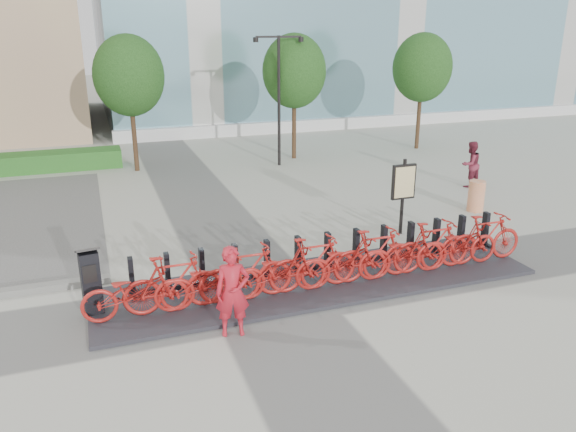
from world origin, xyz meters
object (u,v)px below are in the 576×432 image
object	(u,v)px
bike_0	(135,291)
map_sign	(404,185)
worker_red	(233,292)
kiosk	(91,281)
pedestrian	(470,164)
construction_barrel	(476,196)

from	to	relation	value
bike_0	map_sign	xyz separation A→B (m)	(7.16, 2.47, 0.76)
worker_red	map_sign	bearing A→B (deg)	41.68
bike_0	kiosk	xyz separation A→B (m)	(-0.77, 0.47, 0.13)
kiosk	pedestrian	world-z (taller)	pedestrian
pedestrian	construction_barrel	distance (m)	2.83
bike_0	kiosk	distance (m)	0.91
bike_0	kiosk	world-z (taller)	kiosk
kiosk	worker_red	distance (m)	2.85
bike_0	pedestrian	size ratio (longest dim) A/B	1.25
kiosk	worker_red	world-z (taller)	worker_red
worker_red	pedestrian	xyz separation A→B (m)	(10.21, 6.90, -0.05)
kiosk	construction_barrel	size ratio (longest dim) A/B	1.46
worker_red	map_sign	world-z (taller)	map_sign
pedestrian	map_sign	bearing A→B (deg)	21.84
worker_red	map_sign	size ratio (longest dim) A/B	0.82
pedestrian	map_sign	size ratio (longest dim) A/B	0.78
bike_0	construction_barrel	xyz separation A→B (m)	(10.30, 3.44, -0.14)
bike_0	pedestrian	bearing A→B (deg)	-63.85
map_sign	construction_barrel	bearing A→B (deg)	15.96
pedestrian	map_sign	world-z (taller)	map_sign
pedestrian	construction_barrel	bearing A→B (deg)	43.61
kiosk	construction_barrel	distance (m)	11.47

